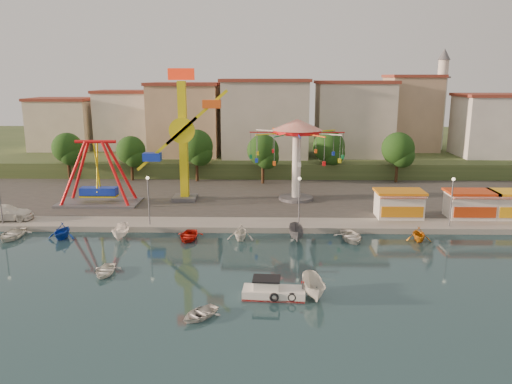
{
  "coord_description": "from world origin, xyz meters",
  "views": [
    {
      "loc": [
        4.52,
        -38.2,
        16.09
      ],
      "look_at": [
        3.41,
        14.0,
        4.0
      ],
      "focal_mm": 35.0,
      "sensor_mm": 36.0,
      "label": 1
    }
  ],
  "objects_px": {
    "rowboat_a": "(105,271)",
    "van": "(5,213)",
    "kamikaze_tower": "(186,140)",
    "skiff": "(314,287)",
    "wave_swinger": "(297,141)",
    "cabin_motorboat": "(272,292)",
    "pirate_ship_ride": "(98,174)"
  },
  "relations": [
    {
      "from": "kamikaze_tower",
      "to": "skiff",
      "type": "xyz_separation_m",
      "value": [
        13.65,
        -27.34,
        -7.64
      ]
    },
    {
      "from": "rowboat_a",
      "to": "skiff",
      "type": "distance_m",
      "value": 17.51
    },
    {
      "from": "rowboat_a",
      "to": "van",
      "type": "xyz_separation_m",
      "value": [
        -15.44,
        13.82,
        1.13
      ]
    },
    {
      "from": "van",
      "to": "kamikaze_tower",
      "type": "bearing_deg",
      "value": -70.59
    },
    {
      "from": "cabin_motorboat",
      "to": "van",
      "type": "distance_m",
      "value": 34.43
    },
    {
      "from": "kamikaze_tower",
      "to": "wave_swinger",
      "type": "distance_m",
      "value": 13.9
    },
    {
      "from": "wave_swinger",
      "to": "rowboat_a",
      "type": "height_order",
      "value": "wave_swinger"
    },
    {
      "from": "cabin_motorboat",
      "to": "skiff",
      "type": "relative_size",
      "value": 1.16
    },
    {
      "from": "cabin_motorboat",
      "to": "skiff",
      "type": "bearing_deg",
      "value": 4.74
    },
    {
      "from": "pirate_ship_ride",
      "to": "kamikaze_tower",
      "type": "relative_size",
      "value": 0.61
    },
    {
      "from": "wave_swinger",
      "to": "van",
      "type": "xyz_separation_m",
      "value": [
        -32.69,
        -10.04,
        -6.75
      ]
    },
    {
      "from": "skiff",
      "to": "van",
      "type": "height_order",
      "value": "van"
    },
    {
      "from": "rowboat_a",
      "to": "cabin_motorboat",
      "type": "bearing_deg",
      "value": -17.49
    },
    {
      "from": "rowboat_a",
      "to": "skiff",
      "type": "height_order",
      "value": "skiff"
    },
    {
      "from": "kamikaze_tower",
      "to": "wave_swinger",
      "type": "bearing_deg",
      "value": 2.4
    },
    {
      "from": "kamikaze_tower",
      "to": "rowboat_a",
      "type": "bearing_deg",
      "value": -98.25
    },
    {
      "from": "kamikaze_tower",
      "to": "rowboat_a",
      "type": "height_order",
      "value": "kamikaze_tower"
    },
    {
      "from": "kamikaze_tower",
      "to": "skiff",
      "type": "height_order",
      "value": "kamikaze_tower"
    },
    {
      "from": "cabin_motorboat",
      "to": "van",
      "type": "relative_size",
      "value": 0.81
    },
    {
      "from": "pirate_ship_ride",
      "to": "rowboat_a",
      "type": "bearing_deg",
      "value": -70.81
    },
    {
      "from": "skiff",
      "to": "wave_swinger",
      "type": "bearing_deg",
      "value": 84.2
    },
    {
      "from": "kamikaze_tower",
      "to": "cabin_motorboat",
      "type": "xyz_separation_m",
      "value": [
        10.55,
        -27.41,
        -7.99
      ]
    },
    {
      "from": "cabin_motorboat",
      "to": "kamikaze_tower",
      "type": "bearing_deg",
      "value": 114.55
    },
    {
      "from": "kamikaze_tower",
      "to": "rowboat_a",
      "type": "distance_m",
      "value": 24.87
    },
    {
      "from": "kamikaze_tower",
      "to": "wave_swinger",
      "type": "height_order",
      "value": "kamikaze_tower"
    },
    {
      "from": "rowboat_a",
      "to": "kamikaze_tower",
      "type": "bearing_deg",
      "value": 80.81
    },
    {
      "from": "rowboat_a",
      "to": "skiff",
      "type": "relative_size",
      "value": 0.77
    },
    {
      "from": "cabin_motorboat",
      "to": "rowboat_a",
      "type": "relative_size",
      "value": 1.52
    },
    {
      "from": "skiff",
      "to": "rowboat_a",
      "type": "bearing_deg",
      "value": 161.24
    },
    {
      "from": "cabin_motorboat",
      "to": "pirate_ship_ride",
      "type": "bearing_deg",
      "value": 133.55
    },
    {
      "from": "skiff",
      "to": "pirate_ship_ride",
      "type": "bearing_deg",
      "value": 128.68
    },
    {
      "from": "pirate_ship_ride",
      "to": "skiff",
      "type": "distance_m",
      "value": 35.32
    }
  ]
}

